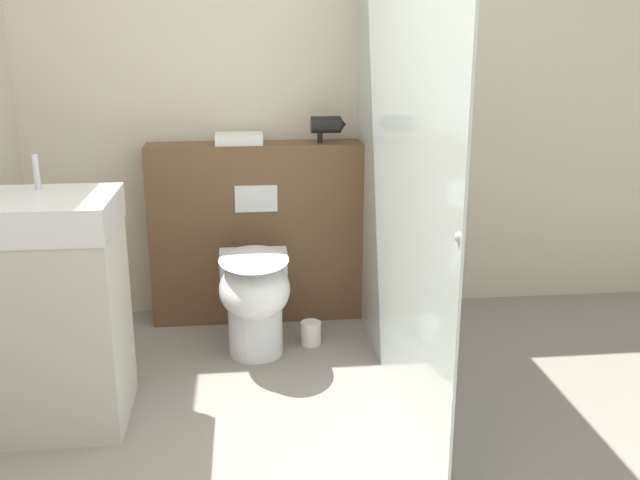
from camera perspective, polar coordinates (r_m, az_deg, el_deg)
name	(u,v)px	position (r m, az deg, el deg)	size (l,w,h in m)	color
wall_back	(267,86)	(3.91, -4.30, 12.16)	(8.00, 0.06, 2.50)	beige
partition_panel	(257,233)	(3.87, -5.09, 0.60)	(1.13, 0.22, 0.97)	brown
shower_glass	(395,166)	(3.01, 6.01, 5.89)	(0.04, 1.94, 1.98)	silver
toilet	(255,296)	(3.44, -5.24, -4.48)	(0.34, 0.55, 0.53)	white
sink_vanity	(43,312)	(3.02, -21.30, -5.41)	(0.62, 0.48, 1.08)	beige
hair_drier	(328,125)	(3.76, 0.61, 9.18)	(0.18, 0.09, 0.14)	black
folded_towel	(239,139)	(3.76, -6.50, 8.06)	(0.24, 0.17, 0.05)	white
spare_toilet_roll	(311,333)	(3.65, -0.74, -7.45)	(0.10, 0.10, 0.12)	white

